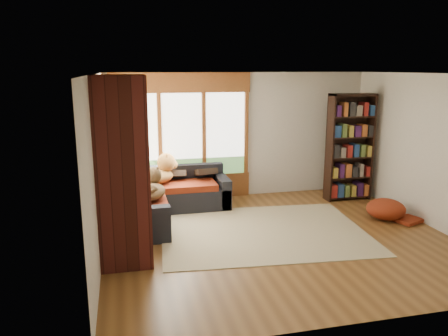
{
  "coord_description": "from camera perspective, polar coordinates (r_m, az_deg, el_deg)",
  "views": [
    {
      "loc": [
        -2.36,
        -6.26,
        2.68
      ],
      "look_at": [
        -0.65,
        1.08,
        0.95
      ],
      "focal_mm": 35.0,
      "sensor_mm": 36.0,
      "label": 1
    }
  ],
  "objects": [
    {
      "name": "dog_brindle",
      "position": [
        7.46,
        -9.5,
        -2.26
      ],
      "size": [
        0.64,
        0.86,
        0.43
      ],
      "rotation": [
        0.0,
        0.0,
        1.34
      ],
      "color": "#3F2B18",
      "rests_on": "sectional_sofa"
    },
    {
      "name": "bookshelf",
      "position": [
        9.3,
        16.11,
        2.59
      ],
      "size": [
        0.94,
        0.31,
        2.19
      ],
      "color": "black",
      "rests_on": "ground"
    },
    {
      "name": "wall_back",
      "position": [
        9.18,
        1.97,
        4.27
      ],
      "size": [
        5.5,
        0.04,
        2.6
      ],
      "primitive_type": "cube",
      "color": "silver",
      "rests_on": "ground"
    },
    {
      "name": "area_rug",
      "position": [
        7.43,
        5.13,
        -8.24
      ],
      "size": [
        3.57,
        2.85,
        0.01
      ],
      "primitive_type": "cube",
      "rotation": [
        0.0,
        0.0,
        -0.08
      ],
      "color": "beige",
      "rests_on": "ground"
    },
    {
      "name": "roller_blind",
      "position": [
        8.35,
        -15.35,
        6.07
      ],
      "size": [
        0.03,
        0.72,
        0.9
      ],
      "primitive_type": "cube",
      "color": "#667E58",
      "rests_on": "wall_left"
    },
    {
      "name": "wall_front",
      "position": [
        4.65,
        18.21,
        -5.03
      ],
      "size": [
        5.5,
        0.04,
        2.6
      ],
      "primitive_type": "cube",
      "color": "silver",
      "rests_on": "ground"
    },
    {
      "name": "wall_right",
      "position": [
        8.2,
        25.73,
        1.94
      ],
      "size": [
        0.04,
        5.0,
        2.6
      ],
      "primitive_type": "cube",
      "color": "silver",
      "rests_on": "ground"
    },
    {
      "name": "windows_back",
      "position": [
        8.91,
        -5.47,
        4.28
      ],
      "size": [
        2.82,
        0.1,
        1.9
      ],
      "color": "brown",
      "rests_on": "wall_back"
    },
    {
      "name": "brick_chimney",
      "position": [
        6.07,
        -13.1,
        -0.57
      ],
      "size": [
        0.7,
        0.7,
        2.6
      ],
      "primitive_type": "cube",
      "color": "#471914",
      "rests_on": "ground"
    },
    {
      "name": "pouf",
      "position": [
        8.46,
        20.39,
        -4.98
      ],
      "size": [
        0.81,
        0.81,
        0.37
      ],
      "primitive_type": "ellipsoid",
      "rotation": [
        0.0,
        0.0,
        0.19
      ],
      "color": "maroon",
      "rests_on": "area_rug"
    },
    {
      "name": "windows_left",
      "position": [
        7.59,
        -15.6,
        2.34
      ],
      "size": [
        0.1,
        2.62,
        1.9
      ],
      "color": "brown",
      "rests_on": "wall_left"
    },
    {
      "name": "floor",
      "position": [
        7.21,
        7.11,
        -9.01
      ],
      "size": [
        5.5,
        5.5,
        0.0
      ],
      "primitive_type": "plane",
      "color": "brown",
      "rests_on": "ground"
    },
    {
      "name": "ceiling",
      "position": [
        6.69,
        7.74,
        12.11
      ],
      "size": [
        5.5,
        5.5,
        0.0
      ],
      "primitive_type": "plane",
      "color": "white"
    },
    {
      "name": "wall_left",
      "position": [
        6.43,
        -16.24,
        -0.02
      ],
      "size": [
        0.04,
        5.0,
        2.6
      ],
      "primitive_type": "cube",
      "color": "silver",
      "rests_on": "ground"
    },
    {
      "name": "sectional_sofa",
      "position": [
        8.32,
        -9.76,
        -3.88
      ],
      "size": [
        2.2,
        2.2,
        0.8
      ],
      "rotation": [
        0.0,
        0.0,
        0.02
      ],
      "color": "black",
      "rests_on": "ground"
    },
    {
      "name": "dog_tan",
      "position": [
        8.32,
        -9.07,
        -0.37
      ],
      "size": [
        1.02,
        0.76,
        0.51
      ],
      "rotation": [
        0.0,
        0.0,
        0.25
      ],
      "color": "brown",
      "rests_on": "sectional_sofa"
    },
    {
      "name": "throw_pillows",
      "position": [
        8.26,
        -9.28,
        -0.77
      ],
      "size": [
        1.98,
        1.68,
        0.45
      ],
      "color": "black",
      "rests_on": "sectional_sofa"
    }
  ]
}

